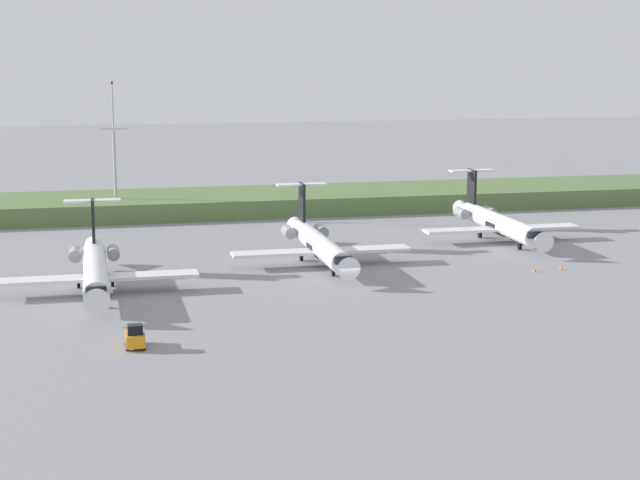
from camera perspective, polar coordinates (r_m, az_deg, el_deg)
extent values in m
plane|color=gray|center=(145.43, -1.33, -0.10)|extent=(500.00, 500.00, 0.00)
cube|color=#597542|center=(174.36, -3.30, 2.16)|extent=(320.00, 20.00, 3.09)
cylinder|color=white|center=(117.34, -12.44, -1.68)|extent=(2.70, 24.00, 2.70)
cone|color=white|center=(104.16, -12.36, -3.21)|extent=(2.70, 3.00, 2.70)
cone|color=white|center=(131.07, -12.50, -0.43)|extent=(2.30, 4.00, 2.29)
cube|color=black|center=(105.90, -12.39, -2.72)|extent=(2.02, 1.80, 0.90)
cylinder|color=black|center=(117.37, -12.43, -1.75)|extent=(2.76, 3.60, 2.76)
cube|color=white|center=(116.63, -15.32, -2.19)|extent=(11.00, 3.20, 0.36)
cube|color=white|center=(116.64, -9.52, -1.96)|extent=(11.00, 3.20, 0.36)
cube|color=black|center=(127.44, -12.55, 1.07)|extent=(0.36, 3.20, 5.20)
cube|color=white|center=(127.38, -12.60, 2.16)|extent=(6.80, 1.80, 0.24)
cylinder|color=gray|center=(126.33, -13.50, -0.78)|extent=(1.50, 3.40, 1.50)
cylinder|color=gray|center=(126.34, -11.46, -0.70)|extent=(1.50, 3.40, 1.50)
cylinder|color=gray|center=(110.39, -12.37, -3.21)|extent=(0.20, 0.20, 0.65)
cylinder|color=black|center=(110.52, -12.36, -3.49)|extent=(0.30, 0.90, 0.90)
cylinder|color=black|center=(120.12, -13.32, -2.42)|extent=(0.35, 0.90, 0.90)
cylinder|color=black|center=(120.12, -11.50, -2.34)|extent=(0.35, 0.90, 0.90)
cylinder|color=white|center=(129.81, -0.02, -0.28)|extent=(2.70, 24.00, 2.70)
cone|color=white|center=(116.94, 1.45, -1.48)|extent=(2.70, 3.00, 2.70)
cone|color=white|center=(143.28, -1.25, 0.74)|extent=(2.29, 4.00, 2.29)
cube|color=black|center=(118.64, 1.22, -1.07)|extent=(2.03, 1.80, 0.90)
cylinder|color=black|center=(129.84, -0.02, -0.34)|extent=(2.76, 3.60, 2.76)
cube|color=white|center=(127.80, -2.50, -0.74)|extent=(11.00, 3.20, 0.36)
cube|color=white|center=(130.38, 2.61, -0.51)|extent=(11.00, 3.20, 0.36)
cube|color=black|center=(139.76, -1.01, 2.13)|extent=(0.36, 3.20, 5.20)
cube|color=white|center=(139.72, -1.04, 3.12)|extent=(6.80, 1.80, 0.24)
cylinder|color=gray|center=(138.17, -1.77, 0.45)|extent=(1.50, 3.40, 1.50)
cylinder|color=gray|center=(139.09, 0.05, 0.53)|extent=(1.50, 3.40, 1.50)
cylinder|color=gray|center=(122.99, 0.75, -1.57)|extent=(0.20, 0.20, 0.65)
cylinder|color=black|center=(123.11, 0.75, -1.82)|extent=(0.30, 0.90, 0.90)
cylinder|color=black|center=(132.10, -1.05, -0.98)|extent=(0.35, 0.90, 0.90)
cylinder|color=black|center=(132.91, 0.55, -0.91)|extent=(0.35, 0.90, 0.90)
cylinder|color=white|center=(148.45, 9.96, 0.92)|extent=(2.70, 24.00, 2.70)
cone|color=white|center=(136.29, 12.14, 0.00)|extent=(2.70, 3.00, 2.70)
cone|color=white|center=(161.28, 8.05, 1.72)|extent=(2.30, 4.00, 2.29)
cube|color=black|center=(137.91, 11.82, 0.33)|extent=(2.02, 1.80, 0.90)
cylinder|color=black|center=(148.47, 9.96, 0.86)|extent=(2.76, 3.60, 2.76)
cube|color=white|center=(145.46, 7.96, 0.54)|extent=(11.00, 3.20, 0.36)
cube|color=white|center=(150.02, 12.18, 0.70)|extent=(11.00, 3.20, 0.36)
cube|color=black|center=(157.96, 8.47, 2.98)|extent=(0.36, 3.20, 5.20)
cube|color=white|center=(157.95, 8.46, 3.86)|extent=(6.80, 1.80, 0.24)
cylinder|color=gray|center=(156.02, 7.90, 1.51)|extent=(1.50, 3.40, 1.50)
cylinder|color=gray|center=(157.66, 9.43, 1.56)|extent=(1.50, 3.40, 1.50)
cylinder|color=gray|center=(141.97, 11.10, -0.14)|extent=(0.20, 0.20, 0.65)
cylinder|color=black|center=(142.07, 11.09, -0.36)|extent=(0.30, 0.90, 0.90)
cylinder|color=black|center=(150.26, 8.92, 0.29)|extent=(0.35, 0.90, 0.90)
cylinder|color=black|center=(151.69, 10.25, 0.35)|extent=(0.35, 0.90, 0.90)
cylinder|color=#B2B2B7|center=(169.59, -11.37, 3.60)|extent=(0.50, 0.50, 14.03)
cylinder|color=#B2B2B7|center=(168.68, -11.50, 7.24)|extent=(0.28, 0.28, 7.55)
cube|color=#B2B2B7|center=(168.89, -11.46, 6.10)|extent=(4.40, 0.20, 0.20)
sphere|color=red|center=(168.52, -11.55, 8.61)|extent=(0.50, 0.50, 0.50)
cube|color=orange|center=(95.14, -10.28, -5.43)|extent=(1.70, 3.20, 1.10)
cube|color=black|center=(94.34, -10.28, -4.94)|extent=(1.36, 1.10, 0.90)
cylinder|color=black|center=(94.35, -10.70, -5.93)|extent=(0.22, 0.60, 0.60)
cylinder|color=black|center=(94.40, -9.78, -5.89)|extent=(0.22, 0.60, 0.60)
cylinder|color=black|center=(96.19, -10.74, -5.61)|extent=(0.22, 0.60, 0.60)
cylinder|color=black|center=(96.25, -9.85, -5.57)|extent=(0.22, 0.60, 0.60)
cone|color=orange|center=(128.19, 11.89, -1.64)|extent=(0.44, 0.44, 0.55)
cone|color=orange|center=(130.15, 13.32, -1.51)|extent=(0.44, 0.44, 0.55)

